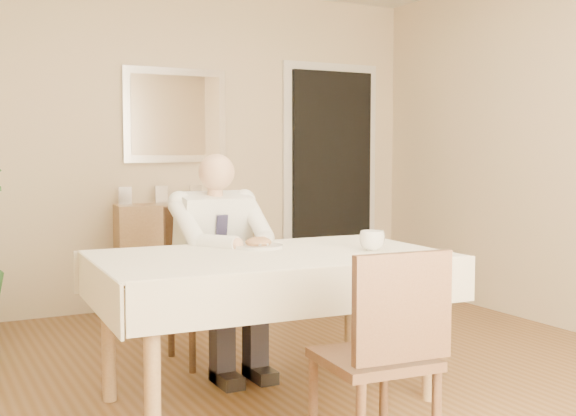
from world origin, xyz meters
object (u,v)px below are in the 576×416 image
dining_table (269,270)px  coffee_mug (372,241)px  sideboard (184,256)px  chair_far (205,273)px  chair_near (385,347)px  seated_man (223,251)px

dining_table → coffee_mug: 0.55m
dining_table → sideboard: size_ratio=1.66×
chair_far → sideboard: (0.34, 1.37, -0.10)m
sideboard → chair_near: bearing=-90.0°
dining_table → chair_near: 0.94m
dining_table → seated_man: size_ratio=1.41×
chair_far → dining_table: bearing=-90.3°
chair_far → seated_man: 0.34m
dining_table → chair_far: (-0.00, 0.88, -0.15)m
chair_far → coffee_mug: 1.19m
dining_table → seated_man: bearing=92.7°
chair_far → sideboard: size_ratio=0.87×
dining_table → sideboard: bearing=84.1°
seated_man → coffee_mug: bearing=-55.9°
sideboard → chair_far: bearing=-98.9°
chair_far → sideboard: 1.41m
coffee_mug → sideboard: coffee_mug is taller
dining_table → chair_near: bearing=-84.1°
dining_table → chair_near: size_ratio=2.00×
chair_far → sideboard: bearing=75.7°
dining_table → sideboard: 2.29m
coffee_mug → sideboard: size_ratio=0.12×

